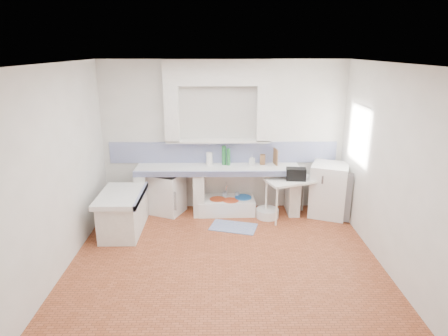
{
  "coord_description": "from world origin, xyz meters",
  "views": [
    {
      "loc": [
        -0.09,
        -4.99,
        2.98
      ],
      "look_at": [
        0.0,
        1.0,
        1.1
      ],
      "focal_mm": 30.69,
      "sensor_mm": 36.0,
      "label": 1
    }
  ],
  "objects_px": {
    "stove": "(168,193)",
    "sink": "(226,206)",
    "fridge": "(329,190)",
    "side_table": "(290,199)"
  },
  "relations": [
    {
      "from": "stove",
      "to": "side_table",
      "type": "bearing_deg",
      "value": 16.16
    },
    {
      "from": "stove",
      "to": "side_table",
      "type": "height_order",
      "value": "stove"
    },
    {
      "from": "sink",
      "to": "fridge",
      "type": "height_order",
      "value": "fridge"
    },
    {
      "from": "stove",
      "to": "fridge",
      "type": "xyz_separation_m",
      "value": [
        2.99,
        -0.14,
        0.11
      ]
    },
    {
      "from": "stove",
      "to": "sink",
      "type": "bearing_deg",
      "value": 22.46
    },
    {
      "from": "side_table",
      "to": "fridge",
      "type": "relative_size",
      "value": 0.91
    },
    {
      "from": "stove",
      "to": "fridge",
      "type": "distance_m",
      "value": 2.99
    },
    {
      "from": "sink",
      "to": "fridge",
      "type": "xyz_separation_m",
      "value": [
        1.88,
        -0.13,
        0.36
      ]
    },
    {
      "from": "side_table",
      "to": "fridge",
      "type": "distance_m",
      "value": 0.75
    },
    {
      "from": "sink",
      "to": "side_table",
      "type": "relative_size",
      "value": 1.18
    }
  ]
}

